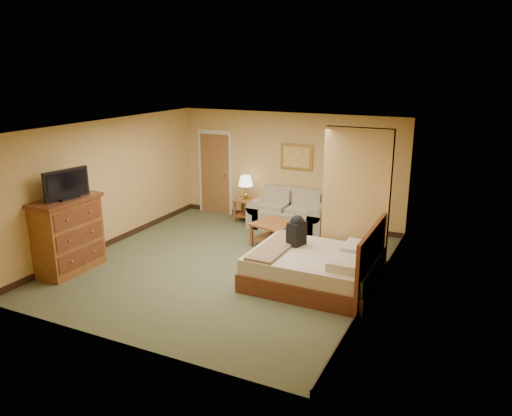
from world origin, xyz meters
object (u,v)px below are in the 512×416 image
Objects in this scene: dresser at (68,234)px; bed at (317,268)px; loveseat at (289,216)px; coffee_table at (274,229)px.

bed is (4.29, 1.33, -0.37)m from dresser.
loveseat is 4.84m from dresser.
dresser is 0.64× the size of bed.
coffee_table is at bearing -82.76° from loveseat.
dresser reaches higher than loveseat.
dresser reaches higher than bed.
dresser is (-2.68, -4.00, 0.40)m from loveseat.
coffee_table is 0.44× the size of bed.
bed is (1.61, -2.67, 0.02)m from loveseat.
bed is at bearing 17.23° from dresser.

